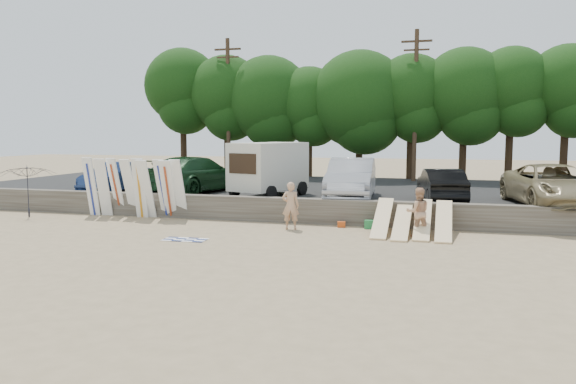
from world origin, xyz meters
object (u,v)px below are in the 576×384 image
car_2 (351,179)px  cooler (370,224)px  beach_umbrella (26,191)px  car_0 (116,177)px  car_1 (195,174)px  beachgoer_b (418,212)px  car_3 (441,185)px  box_trailer (269,166)px  beachgoer_a (291,206)px  car_4 (553,186)px

car_2 → cooler: car_2 is taller
beach_umbrella → car_0: bearing=68.7°
car_1 → cooler: size_ratio=16.05×
car_1 → car_2: 7.88m
car_0 → beachgoer_b: 15.37m
car_1 → car_3: bearing=-173.5°
beach_umbrella → beachgoer_b: bearing=-0.1°
box_trailer → beachgoer_a: (2.25, -4.39, -1.19)m
car_1 → beach_umbrella: size_ratio=2.42×
beachgoer_b → car_0: bearing=-30.2°
car_0 → beachgoer_a: (10.05, -4.06, -0.54)m
car_2 → beachgoer_b: car_2 is taller
beachgoer_b → beach_umbrella: (-16.41, 0.03, 0.27)m
car_0 → car_3: size_ratio=1.03×
car_1 → beach_umbrella: car_1 is taller
car_3 → beachgoer_b: size_ratio=2.51×
box_trailer → cooler: 6.45m
beachgoer_a → cooler: beachgoer_a is taller
car_3 → car_4: size_ratio=0.72×
car_2 → car_4: size_ratio=0.90×
car_0 → beach_umbrella: (-1.66, -4.26, -0.30)m
car_3 → car_4: bearing=167.4°
car_3 → beachgoer_b: car_3 is taller
beachgoer_a → beachgoer_b: 4.70m
car_3 → cooler: car_3 is taller
car_1 → cooler: 10.08m
car_1 → cooler: (9.11, -4.06, -1.42)m
car_2 → beach_umbrella: car_2 is taller
beach_umbrella → car_4: bearing=11.1°
box_trailer → car_2: bearing=16.7°
car_2 → beachgoer_b: size_ratio=3.16×
car_3 → box_trailer: bearing=-11.4°
box_trailer → beachgoer_a: box_trailer is taller
car_2 → car_3: bearing=-6.0°
car_4 → beach_umbrella: size_ratio=2.40×
car_4 → beach_umbrella: (-21.44, -4.22, -0.41)m
box_trailer → car_0: bearing=-159.6°
car_4 → car_2: bearing=168.4°
car_0 → beachgoer_b: bearing=-16.5°
car_2 → beachgoer_a: bearing=-115.0°
box_trailer → car_3: size_ratio=0.99×
car_4 → beach_umbrella: 21.86m
car_0 → beach_umbrella: bearing=-111.6°
car_0 → beachgoer_a: size_ratio=2.49×
car_3 → car_1: bearing=-14.0°
beachgoer_a → beach_umbrella: 11.72m
car_3 → cooler: (-2.56, -3.26, -1.25)m
car_4 → beachgoer_a: (-9.73, -4.03, -0.64)m
car_2 → beach_umbrella: bearing=-166.0°
car_3 → beachgoer_a: 6.89m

